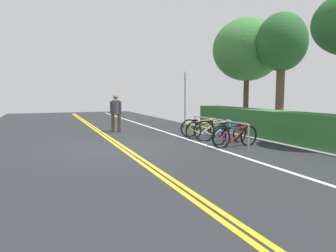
% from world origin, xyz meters
% --- Properties ---
extents(ground_plane, '(38.22, 10.04, 0.05)m').
position_xyz_m(ground_plane, '(0.00, 0.00, -0.03)').
color(ground_plane, '#232628').
extents(centre_line_yellow_inner, '(34.40, 0.10, 0.00)m').
position_xyz_m(centre_line_yellow_inner, '(0.00, -0.08, 0.00)').
color(centre_line_yellow_inner, gold).
rests_on(centre_line_yellow_inner, ground_plane).
extents(centre_line_yellow_outer, '(34.40, 0.10, 0.00)m').
position_xyz_m(centre_line_yellow_outer, '(0.00, 0.08, 0.00)').
color(centre_line_yellow_outer, gold).
rests_on(centre_line_yellow_outer, ground_plane).
extents(bike_lane_stripe_white, '(34.40, 0.12, 0.00)m').
position_xyz_m(bike_lane_stripe_white, '(0.00, 2.62, 0.00)').
color(bike_lane_stripe_white, white).
rests_on(bike_lane_stripe_white, ground_plane).
extents(bike_rack, '(3.71, 0.05, 0.76)m').
position_xyz_m(bike_rack, '(0.07, 3.48, 0.58)').
color(bike_rack, '#9EA0A5').
rests_on(bike_rack, ground_plane).
extents(bicycle_0, '(0.46, 1.80, 0.73)m').
position_xyz_m(bicycle_0, '(-1.19, 3.51, 0.34)').
color(bicycle_0, black).
rests_on(bicycle_0, ground_plane).
extents(bicycle_1, '(0.46, 1.68, 0.69)m').
position_xyz_m(bicycle_1, '(-0.66, 3.38, 0.32)').
color(bicycle_1, black).
rests_on(bicycle_1, ground_plane).
extents(bicycle_2, '(0.59, 1.69, 0.77)m').
position_xyz_m(bicycle_2, '(0.12, 3.45, 0.36)').
color(bicycle_2, black).
rests_on(bicycle_2, ground_plane).
extents(bicycle_3, '(0.60, 1.62, 0.69)m').
position_xyz_m(bicycle_3, '(0.79, 3.51, 0.32)').
color(bicycle_3, black).
rests_on(bicycle_3, ground_plane).
extents(bicycle_4, '(0.46, 1.76, 0.70)m').
position_xyz_m(bicycle_4, '(1.40, 3.34, 0.33)').
color(bicycle_4, black).
rests_on(bicycle_4, ground_plane).
extents(pedestrian, '(0.32, 0.47, 1.62)m').
position_xyz_m(pedestrian, '(-3.70, 0.66, 0.92)').
color(pedestrian, '#4C3826').
rests_on(pedestrian, ground_plane).
extents(sign_post_near, '(0.36, 0.09, 2.56)m').
position_xyz_m(sign_post_near, '(-2.38, 3.31, 1.52)').
color(sign_post_near, gray).
rests_on(sign_post_near, ground_plane).
extents(hedge_backdrop, '(12.66, 1.06, 1.03)m').
position_xyz_m(hedge_backdrop, '(1.57, 5.75, 0.51)').
color(hedge_backdrop, '#2D6B30').
rests_on(hedge_backdrop, ground_plane).
extents(tree_near_left, '(3.28, 3.28, 5.23)m').
position_xyz_m(tree_near_left, '(-3.30, 6.95, 3.73)').
color(tree_near_left, '#473323').
rests_on(tree_near_left, ground_plane).
extents(tree_mid, '(2.12, 2.12, 5.05)m').
position_xyz_m(tree_mid, '(-1.26, 7.26, 3.75)').
color(tree_mid, brown).
rests_on(tree_mid, ground_plane).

